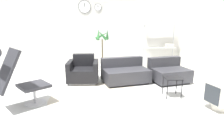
# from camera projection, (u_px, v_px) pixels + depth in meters

# --- Properties ---
(ground_plane) EXTENTS (12.00, 12.00, 0.00)m
(ground_plane) POSITION_uv_depth(u_px,v_px,m) (96.00, 97.00, 4.63)
(ground_plane) COLOR silver
(wall_back) EXTENTS (12.00, 0.09, 2.80)m
(wall_back) POSITION_uv_depth(u_px,v_px,m) (97.00, 29.00, 7.15)
(wall_back) COLOR silver
(wall_back) RESTS_ON ground_plane
(round_rug) EXTENTS (2.29, 2.29, 0.01)m
(round_rug) POSITION_uv_depth(u_px,v_px,m) (100.00, 98.00, 4.55)
(round_rug) COLOR #BCB29E
(round_rug) RESTS_ON ground_plane
(lounge_chair) EXTENTS (1.15, 1.08, 1.29)m
(lounge_chair) POSITION_uv_depth(u_px,v_px,m) (13.00, 72.00, 3.83)
(lounge_chair) COLOR #BCBCC1
(lounge_chair) RESTS_ON ground_plane
(armchair_red) EXTENTS (0.86, 0.80, 0.76)m
(armchair_red) POSITION_uv_depth(u_px,v_px,m) (83.00, 72.00, 5.69)
(armchair_red) COLOR silver
(armchair_red) RESTS_ON ground_plane
(couch_low) EXTENTS (1.40, 1.11, 0.67)m
(couch_low) POSITION_uv_depth(u_px,v_px,m) (125.00, 73.00, 5.67)
(couch_low) COLOR black
(couch_low) RESTS_ON ground_plane
(couch_second) EXTENTS (1.16, 1.05, 0.67)m
(couch_second) POSITION_uv_depth(u_px,v_px,m) (169.00, 73.00, 5.71)
(couch_second) COLOR black
(couch_second) RESTS_ON ground_plane
(side_table) EXTENTS (0.37, 0.37, 0.45)m
(side_table) POSITION_uv_depth(u_px,v_px,m) (173.00, 80.00, 4.55)
(side_table) COLOR black
(side_table) RESTS_ON ground_plane
(crt_television) EXTENTS (0.58, 0.53, 0.55)m
(crt_television) POSITION_uv_depth(u_px,v_px,m) (221.00, 95.00, 3.89)
(crt_television) COLOR beige
(crt_television) RESTS_ON ground_plane
(potted_plant) EXTENTS (0.46, 0.47, 1.46)m
(potted_plant) POSITION_uv_depth(u_px,v_px,m) (103.00, 51.00, 6.73)
(potted_plant) COLOR silver
(potted_plant) RESTS_ON ground_plane
(shelf_unit) EXTENTS (1.14, 0.28, 1.83)m
(shelf_unit) POSITION_uv_depth(u_px,v_px,m) (164.00, 33.00, 7.03)
(shelf_unit) COLOR #BCBCC1
(shelf_unit) RESTS_ON ground_plane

